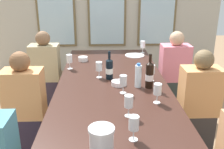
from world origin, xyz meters
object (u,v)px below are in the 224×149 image
Objects in this scene: tasting_bowl_1 at (118,83)px; seated_person_2 at (26,109)px; wine_bottle_0 at (150,75)px; wine_bottle_1 at (109,69)px; dining_table at (113,92)px; wine_glass_5 at (143,45)px; metal_pitcher at (102,142)px; wine_glass_4 at (129,102)px; wine_glass_2 at (134,124)px; wine_glass_0 at (69,59)px; white_plate_0 at (135,55)px; wine_glass_7 at (158,90)px; wine_glass_1 at (99,67)px; seated_person_0 at (46,74)px; water_bottle at (138,76)px; seated_person_1 at (174,74)px; tasting_bowl_0 at (83,59)px; wine_glass_3 at (152,70)px; wine_glass_6 at (123,81)px; seated_person_3 at (198,106)px.

seated_person_2 reaches higher than tasting_bowl_1.
wine_bottle_1 is at bearing 145.85° from wine_bottle_0.
wine_glass_5 reaches higher than dining_table.
dining_table is 20.84× the size of tasting_bowl_1.
metal_pitcher is at bearing -104.33° from wine_glass_5.
metal_pitcher is 1.09× the size of wine_glass_4.
metal_pitcher reaches higher than wine_glass_2.
wine_glass_0 is 1.00× the size of wine_glass_4.
white_plate_0 is 1.53× the size of wine_glass_4.
wine_glass_0 is at bearing 132.12° from wine_glass_7.
tasting_bowl_1 is at bearing -49.49° from wine_glass_1.
water_bottle is at bearing -41.97° from seated_person_0.
wine_bottle_1 is 1.72× the size of wine_glass_5.
seated_person_1 reaches higher than white_plate_0.
water_bottle is 0.60m from wine_glass_4.
wine_glass_4 is (0.23, -0.85, 0.00)m from wine_glass_1.
tasting_bowl_0 is at bearing 60.17° from seated_person_2.
metal_pitcher is 1.38× the size of tasting_bowl_1.
water_bottle reaches higher than wine_glass_3.
metal_pitcher is at bearing -95.99° from dining_table.
wine_glass_6 is at bearing -50.26° from seated_person_0.
white_plate_0 is 0.59m from seated_person_1.
seated_person_0 is at bearing 129.74° from wine_glass_6.
dining_table is 16.49× the size of wine_glass_6.
seated_person_2 reaches higher than dining_table.
wine_glass_3 is at bearing -12.29° from wine_glass_1.
wine_glass_5 is (0.48, 1.25, 0.18)m from dining_table.
seated_person_0 reaches higher than dining_table.
tasting_bowl_1 is 0.79× the size of wine_glass_6.
white_plate_0 is 1.28m from wine_glass_6.
white_plate_0 is 0.24× the size of seated_person_0.
wine_glass_1 is (-0.49, 0.30, -0.02)m from wine_bottle_0.
wine_glass_0 is 1.00× the size of wine_glass_5.
wine_bottle_1 reaches higher than wine_glass_1.
seated_person_1 is at bearing 1.66° from tasting_bowl_0.
wine_glass_2 and wine_glass_4 have the same top height.
white_plate_0 is at bearing 42.66° from seated_person_2.
seated_person_0 is at bearing -169.46° from wine_glass_5.
seated_person_3 reaches higher than wine_glass_5.
seated_person_2 is at bearing -123.19° from wine_glass_0.
wine_glass_0 and wine_glass_5 have the same top height.
tasting_bowl_1 is 1.28m from wine_glass_5.
seated_person_1 is (0.46, 0.77, -0.33)m from wine_glass_3.
wine_glass_6 is (-0.31, -0.30, 0.00)m from wine_glass_3.
dining_table is at bearing 179.06° from seated_person_3.
wine_glass_4 is at bearing -101.81° from wine_glass_5.
seated_person_2 is 1.00× the size of seated_person_3.
wine_glass_1 is 0.55m from wine_glass_3.
wine_bottle_1 is at bearing -64.05° from tasting_bowl_0.
wine_glass_2 is (-0.15, -0.90, 0.00)m from water_bottle.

